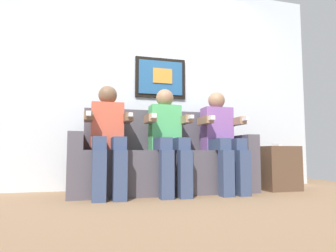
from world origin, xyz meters
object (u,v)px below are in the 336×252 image
object	(u,v)px
couch	(164,163)
person_on_left	(108,134)
person_in_middle	(168,135)
person_on_right	(222,136)
side_table_right	(277,168)
spare_remote_on_table	(277,145)

from	to	relation	value
couch	person_on_left	xyz separation A→B (m)	(-0.61, -0.17, 0.29)
couch	person_on_left	size ratio (longest dim) A/B	1.76
couch	person_in_middle	size ratio (longest dim) A/B	1.76
person_on_right	person_in_middle	bearing A→B (deg)	180.00
couch	side_table_right	distance (m)	1.33
couch	person_on_left	world-z (taller)	person_on_left
person_on_left	person_in_middle	size ratio (longest dim) A/B	1.00
couch	spare_remote_on_table	distance (m)	1.31
person_in_middle	person_on_right	size ratio (longest dim) A/B	1.00
couch	side_table_right	size ratio (longest dim) A/B	3.91
side_table_right	person_in_middle	bearing A→B (deg)	-177.35
person_in_middle	spare_remote_on_table	distance (m)	1.28
person_on_left	spare_remote_on_table	bearing A→B (deg)	-0.83
person_in_middle	side_table_right	bearing A→B (deg)	2.65
couch	person_on_left	bearing A→B (deg)	-164.59
person_on_left	side_table_right	size ratio (longest dim) A/B	2.22
person_in_middle	spare_remote_on_table	size ratio (longest dim) A/B	8.54
couch	person_on_right	size ratio (longest dim) A/B	1.76
couch	side_table_right	xyz separation A→B (m)	(1.33, -0.11, -0.06)
person_in_middle	side_table_right	size ratio (longest dim) A/B	2.22
couch	person_in_middle	bearing A→B (deg)	-90.02
person_on_right	couch	bearing A→B (deg)	164.58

